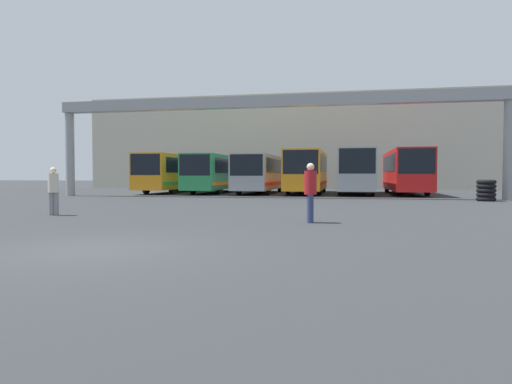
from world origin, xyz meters
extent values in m
plane|color=#2D3033|center=(0.00, 0.00, 0.00)|extent=(200.00, 200.00, 0.00)
cube|color=#B7B2A3|center=(0.00, 47.17, 5.16)|extent=(49.35, 12.00, 10.32)
cylinder|color=gray|center=(-14.12, 20.73, 2.89)|extent=(0.60, 0.60, 5.79)
cylinder|color=gray|center=(14.12, 20.73, 2.89)|extent=(0.60, 0.60, 5.79)
cube|color=gray|center=(0.00, 20.73, 6.14)|extent=(28.84, 0.80, 0.70)
cube|color=orange|center=(-9.30, 28.13, 1.72)|extent=(2.48, 11.27, 2.74)
cube|color=black|center=(-9.30, 22.51, 2.22)|extent=(2.29, 0.06, 1.54)
cube|color=black|center=(-9.30, 28.13, 2.22)|extent=(2.51, 9.58, 1.15)
cube|color=#268C4C|center=(-9.30, 28.13, 0.84)|extent=(2.51, 10.71, 0.24)
cylinder|color=black|center=(-10.38, 24.97, 0.46)|extent=(0.28, 0.92, 0.92)
cylinder|color=black|center=(-8.22, 24.97, 0.46)|extent=(0.28, 0.92, 0.92)
cylinder|color=black|center=(-10.38, 31.28, 0.46)|extent=(0.28, 0.92, 0.92)
cylinder|color=black|center=(-8.22, 31.28, 0.46)|extent=(0.28, 0.92, 0.92)
cube|color=#268C4C|center=(-5.58, 28.55, 1.68)|extent=(2.44, 12.12, 2.67)
cube|color=black|center=(-5.58, 22.51, 2.17)|extent=(2.25, 0.06, 1.49)
cube|color=black|center=(-5.58, 28.55, 2.17)|extent=(2.47, 10.31, 1.12)
cube|color=orange|center=(-5.58, 28.55, 0.83)|extent=(2.47, 11.52, 0.24)
cylinder|color=black|center=(-6.64, 25.16, 0.50)|extent=(0.28, 1.00, 1.00)
cylinder|color=black|center=(-4.52, 25.16, 0.50)|extent=(0.28, 1.00, 1.00)
cylinder|color=black|center=(-6.64, 31.95, 0.50)|extent=(0.28, 1.00, 1.00)
cylinder|color=black|center=(-4.52, 31.95, 0.50)|extent=(0.28, 1.00, 1.00)
cube|color=#999EA5|center=(-1.86, 27.94, 1.67)|extent=(2.52, 10.90, 2.64)
cube|color=black|center=(-1.86, 22.51, 2.15)|extent=(2.32, 0.06, 1.48)
cube|color=black|center=(-1.86, 27.94, 2.15)|extent=(2.55, 9.27, 1.11)
cube|color=red|center=(-1.86, 27.94, 0.83)|extent=(2.55, 10.36, 0.24)
cylinder|color=black|center=(-2.96, 24.89, 0.51)|extent=(0.28, 1.02, 1.02)
cylinder|color=black|center=(-0.76, 24.89, 0.51)|extent=(0.28, 1.02, 1.02)
cylinder|color=black|center=(-2.96, 30.99, 0.51)|extent=(0.28, 1.02, 1.02)
cylinder|color=black|center=(-0.76, 30.99, 0.51)|extent=(0.28, 1.02, 1.02)
cube|color=orange|center=(1.86, 28.12, 1.80)|extent=(2.59, 11.27, 2.90)
cube|color=black|center=(1.86, 22.51, 2.34)|extent=(2.38, 0.06, 1.63)
cube|color=black|center=(1.86, 28.12, 2.34)|extent=(2.62, 9.58, 1.22)
cube|color=red|center=(1.86, 28.12, 0.87)|extent=(2.62, 10.71, 0.24)
cylinder|color=black|center=(0.72, 24.97, 0.48)|extent=(0.28, 0.95, 0.95)
cylinder|color=black|center=(3.00, 24.97, 0.48)|extent=(0.28, 0.95, 0.95)
cylinder|color=black|center=(0.72, 31.28, 0.48)|extent=(0.28, 0.95, 0.95)
cylinder|color=black|center=(3.00, 31.28, 0.48)|extent=(0.28, 0.95, 0.95)
cube|color=#999EA5|center=(5.58, 27.72, 1.84)|extent=(2.56, 10.46, 2.97)
cube|color=black|center=(5.58, 22.51, 2.39)|extent=(2.36, 0.06, 1.66)
cube|color=black|center=(5.58, 27.72, 2.39)|extent=(2.59, 8.89, 1.25)
cube|color=orange|center=(5.58, 27.72, 0.88)|extent=(2.59, 9.94, 0.24)
cylinder|color=black|center=(4.46, 24.79, 0.46)|extent=(0.28, 0.92, 0.92)
cylinder|color=black|center=(6.70, 24.79, 0.46)|extent=(0.28, 0.92, 0.92)
cylinder|color=black|center=(4.46, 30.65, 0.46)|extent=(0.28, 0.92, 0.92)
cylinder|color=black|center=(6.70, 30.65, 0.46)|extent=(0.28, 0.92, 0.92)
cube|color=red|center=(9.30, 28.31, 1.81)|extent=(2.48, 11.64, 2.92)
cube|color=black|center=(9.30, 22.51, 2.35)|extent=(2.28, 0.06, 1.64)
cube|color=black|center=(9.30, 28.31, 2.35)|extent=(2.51, 9.90, 1.23)
cube|color=red|center=(9.30, 28.31, 0.88)|extent=(2.51, 11.06, 0.24)
cylinder|color=black|center=(8.22, 25.05, 0.49)|extent=(0.28, 0.98, 0.98)
cylinder|color=black|center=(10.38, 25.05, 0.49)|extent=(0.28, 0.98, 0.98)
cylinder|color=black|center=(8.22, 31.57, 0.49)|extent=(0.28, 0.98, 0.98)
cylinder|color=black|center=(10.38, 31.57, 0.49)|extent=(0.28, 0.98, 0.98)
cylinder|color=gray|center=(-5.61, 6.67, 0.42)|extent=(0.19, 0.19, 0.83)
cylinder|color=gray|center=(-5.47, 6.76, 0.42)|extent=(0.19, 0.19, 0.83)
cylinder|color=beige|center=(-5.54, 6.72, 1.18)|extent=(0.36, 0.36, 0.69)
sphere|color=beige|center=(-5.54, 6.72, 1.64)|extent=(0.22, 0.22, 0.22)
cylinder|color=navy|center=(3.82, 6.06, 0.44)|extent=(0.20, 0.20, 0.87)
cylinder|color=navy|center=(3.84, 5.89, 0.44)|extent=(0.20, 0.20, 0.87)
cylinder|color=#A5191E|center=(3.83, 5.97, 1.23)|extent=(0.38, 0.38, 0.73)
sphere|color=beige|center=(3.83, 5.97, 1.72)|extent=(0.24, 0.24, 0.24)
torus|color=black|center=(12.61, 19.55, 0.12)|extent=(1.04, 1.04, 0.24)
torus|color=black|center=(12.61, 19.55, 0.36)|extent=(1.04, 1.04, 0.24)
torus|color=black|center=(12.61, 19.55, 0.60)|extent=(1.04, 1.04, 0.24)
torus|color=black|center=(12.61, 19.55, 0.84)|extent=(1.04, 1.04, 0.24)
torus|color=black|center=(12.61, 19.55, 1.08)|extent=(1.04, 1.04, 0.24)
camera|label=1|loc=(4.93, -8.07, 1.47)|focal=32.00mm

